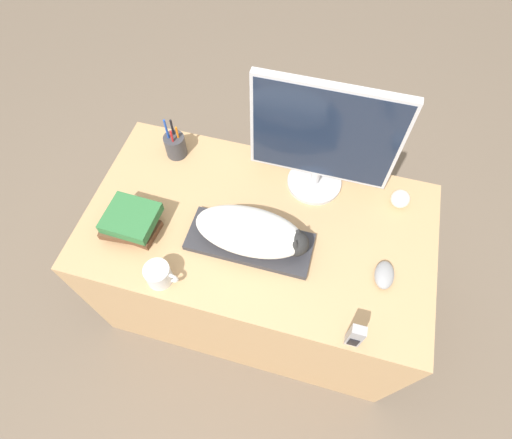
{
  "coord_description": "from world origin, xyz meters",
  "views": [
    {
      "loc": [
        0.2,
        -0.37,
        2.05
      ],
      "look_at": [
        -0.0,
        0.36,
        0.79
      ],
      "focal_mm": 28.0,
      "sensor_mm": 36.0,
      "label": 1
    }
  ],
  "objects": [
    {
      "name": "keyboard",
      "position": [
        -0.01,
        0.29,
        0.74
      ],
      "size": [
        0.46,
        0.18,
        0.02
      ],
      "color": "#2D2D33",
      "rests_on": "desk"
    },
    {
      "name": "ground_plane",
      "position": [
        0.0,
        0.0,
        0.0
      ],
      "size": [
        12.0,
        12.0,
        0.0
      ],
      "primitive_type": "plane",
      "color": "#6B5B4C"
    },
    {
      "name": "baseball",
      "position": [
        0.51,
        0.62,
        0.77
      ],
      "size": [
        0.07,
        0.07,
        0.07
      ],
      "color": "silver",
      "rests_on": "desk"
    },
    {
      "name": "phone",
      "position": [
        0.41,
        0.03,
        0.8
      ],
      "size": [
        0.04,
        0.03,
        0.13
      ],
      "color": "#99999E",
      "rests_on": "desk"
    },
    {
      "name": "cat",
      "position": [
        0.01,
        0.29,
        0.82
      ],
      "size": [
        0.42,
        0.19,
        0.13
      ],
      "color": "white",
      "rests_on": "keyboard"
    },
    {
      "name": "computer_mouse",
      "position": [
        0.49,
        0.29,
        0.75
      ],
      "size": [
        0.07,
        0.11,
        0.04
      ],
      "color": "gray",
      "rests_on": "desk"
    },
    {
      "name": "desk",
      "position": [
        0.0,
        0.38,
        0.36
      ],
      "size": [
        1.35,
        0.76,
        0.73
      ],
      "color": "tan",
      "rests_on": "ground_plane"
    },
    {
      "name": "coffee_mug",
      "position": [
        -0.27,
        0.07,
        0.77
      ],
      "size": [
        0.12,
        0.09,
        0.08
      ],
      "color": "silver",
      "rests_on": "desk"
    },
    {
      "name": "pen_cup",
      "position": [
        -0.43,
        0.63,
        0.78
      ],
      "size": [
        0.09,
        0.09,
        0.2
      ],
      "color": "#38383D",
      "rests_on": "desk"
    },
    {
      "name": "book_stack",
      "position": [
        -0.45,
        0.23,
        0.78
      ],
      "size": [
        0.22,
        0.18,
        0.1
      ],
      "color": "brown",
      "rests_on": "desk"
    },
    {
      "name": "monitor",
      "position": [
        0.17,
        0.63,
        1.0
      ],
      "size": [
        0.53,
        0.22,
        0.5
      ],
      "color": "#B7B7BC",
      "rests_on": "desk"
    }
  ]
}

